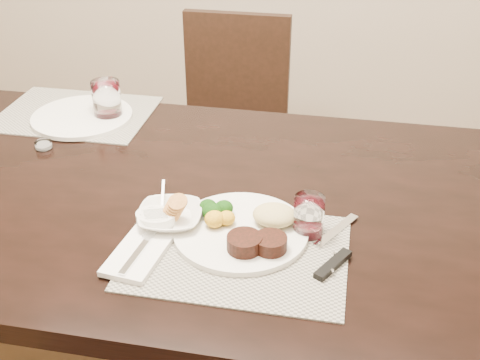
% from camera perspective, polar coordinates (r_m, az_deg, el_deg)
% --- Properties ---
extents(dining_table, '(2.00, 1.00, 0.75)m').
position_cam_1_polar(dining_table, '(1.55, -7.81, -3.37)').
color(dining_table, black).
rests_on(dining_table, ground).
extents(chair_far, '(0.42, 0.42, 0.90)m').
position_cam_1_polar(chair_far, '(2.41, -0.77, 5.79)').
color(chair_far, black).
rests_on(chair_far, ground).
extents(placemat_near, '(0.46, 0.34, 0.00)m').
position_cam_1_polar(placemat_near, '(1.28, -0.20, -6.85)').
color(placemat_near, gray).
rests_on(placemat_near, dining_table).
extents(placemat_far, '(0.46, 0.34, 0.00)m').
position_cam_1_polar(placemat_far, '(1.94, -15.30, 6.10)').
color(placemat_far, gray).
rests_on(placemat_far, dining_table).
extents(dinner_plate, '(0.30, 0.30, 0.05)m').
position_cam_1_polar(dinner_plate, '(1.31, 0.64, -4.65)').
color(dinner_plate, silver).
rests_on(dinner_plate, placemat_near).
extents(napkin_fork, '(0.12, 0.19, 0.02)m').
position_cam_1_polar(napkin_fork, '(1.28, -9.54, -6.81)').
color(napkin_fork, white).
rests_on(napkin_fork, placemat_near).
extents(steak_knife, '(0.09, 0.25, 0.01)m').
position_cam_1_polar(steak_knife, '(1.27, 8.89, -7.10)').
color(steak_knife, white).
rests_on(steak_knife, placemat_near).
extents(cracker_bowl, '(0.16, 0.16, 0.06)m').
position_cam_1_polar(cracker_bowl, '(1.36, -6.63, -3.45)').
color(cracker_bowl, silver).
rests_on(cracker_bowl, placemat_near).
extents(sauce_ramekin, '(0.09, 0.13, 0.07)m').
position_cam_1_polar(sauce_ramekin, '(1.35, -8.00, -3.71)').
color(sauce_ramekin, silver).
rests_on(sauce_ramekin, placemat_near).
extents(wine_glass_near, '(0.07, 0.07, 0.09)m').
position_cam_1_polar(wine_glass_near, '(1.32, 6.52, -3.55)').
color(wine_glass_near, silver).
rests_on(wine_glass_near, placemat_near).
extents(far_plate, '(0.30, 0.30, 0.01)m').
position_cam_1_polar(far_plate, '(1.89, -14.74, 5.83)').
color(far_plate, silver).
rests_on(far_plate, placemat_far).
extents(wine_glass_far, '(0.08, 0.08, 0.12)m').
position_cam_1_polar(wine_glass_far, '(1.86, -12.49, 7.24)').
color(wine_glass_far, silver).
rests_on(wine_glass_far, placemat_far).
extents(salt_cellar, '(0.05, 0.05, 0.02)m').
position_cam_1_polar(salt_cellar, '(1.75, -18.13, 3.14)').
color(salt_cellar, silver).
rests_on(salt_cellar, dining_table).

